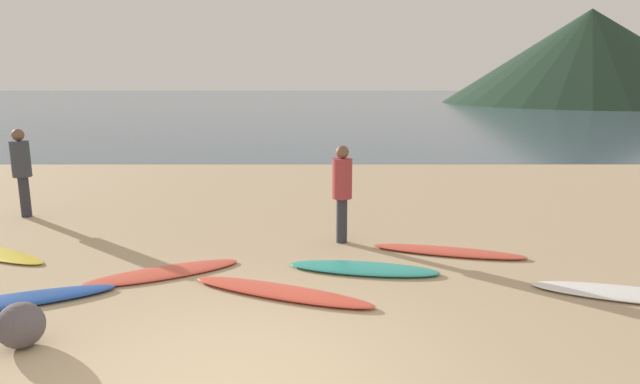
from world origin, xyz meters
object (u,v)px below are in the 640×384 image
Objects in this scene: surfboard_3 at (161,273)px; beach_rock_near at (18,326)px; surfboard_7 at (631,294)px; surfboard_5 at (361,268)px; person_0 at (18,166)px; surfboard_4 at (278,292)px; surfboard_6 at (446,251)px; person_1 at (340,186)px; surfboard_2 at (3,302)px.

surfboard_3 is 4.57× the size of beach_rock_near.
surfboard_5 is at bearing -178.57° from surfboard_7.
surfboard_5 is 7.39m from person_0.
surfboard_3 is at bearing -166.31° from surfboard_5.
person_0 is at bearing 165.01° from surfboard_5.
surfboard_4 is at bearing -51.40° from surfboard_3.
surfboard_7 is at bearing -26.28° from surfboard_6.
beach_rock_near is (-2.61, -1.40, 0.20)m from surfboard_4.
surfboard_3 is 0.86× the size of surfboard_4.
person_1 is (6.33, -1.76, -0.07)m from person_0.
person_0 is (-8.02, 2.37, 1.01)m from surfboard_6.
surfboard_7 is 5.11× the size of beach_rock_near.
surfboard_3 is at bearing -151.65° from surfboard_6.
person_0 reaches higher than surfboard_3.
surfboard_3 is 3.20m from person_1.
surfboard_6 is 6.05m from beach_rock_near.
surfboard_5 is at bearing 31.41° from beach_rock_near.
surfboard_4 is 1.06× the size of surfboard_6.
person_0 is at bearing 17.00° from person_1.
beach_rock_near is (-3.50, -3.72, -0.74)m from person_1.
beach_rock_near is (2.83, -5.48, -0.81)m from person_0.
person_0 reaches higher than surfboard_6.
surfboard_4 is 2.97m from beach_rock_near.
surfboard_2 is 1.06× the size of surfboard_6.
surfboard_4 is 1.44× the size of person_0.
beach_rock_near is (0.77, -1.07, 0.20)m from surfboard_2.
surfboard_2 is 1.98m from surfboard_3.
beach_rock_near is at bearing -78.02° from surfboard_2.
beach_rock_near is (-5.19, -3.11, 0.21)m from surfboard_6.
surfboard_2 is at bearing -151.77° from surfboard_4.
surfboard_6 is (4.31, 0.96, 0.00)m from surfboard_3.
surfboard_5 is 1.64m from surfboard_6.
surfboard_6 is at bearing -155.97° from person_0.
surfboard_5 is at bearing -8.83° from surfboard_2.
surfboard_6 is 5.02× the size of beach_rock_near.
surfboard_2 is at bearing -154.03° from surfboard_5.
surfboard_5 is (4.54, 1.23, -0.00)m from surfboard_2.
surfboard_5 is 4.55× the size of beach_rock_near.
surfboard_6 is (2.57, 1.71, -0.01)m from surfboard_4.
surfboard_4 is 6.88m from person_0.
surfboard_3 is 0.89× the size of surfboard_7.
person_1 is 3.46× the size of beach_rock_near.
surfboard_5 is at bearing 60.68° from surfboard_4.
surfboard_6 is at bearing -5.07° from surfboard_2.
surfboard_6 is 2.67m from surfboard_7.
surfboard_3 is 2.89m from surfboard_5.
surfboard_5 is (2.88, 0.15, 0.01)m from surfboard_3.
surfboard_7 is 4.49m from person_1.
surfboard_2 is 1.33m from beach_rock_near.
surfboard_2 is at bearing -174.71° from surfboard_3.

